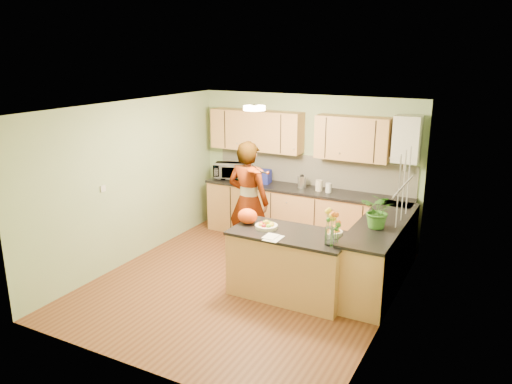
% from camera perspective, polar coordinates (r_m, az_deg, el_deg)
% --- Properties ---
extents(floor, '(4.50, 4.50, 0.00)m').
position_cam_1_polar(floor, '(7.25, -1.30, -10.39)').
color(floor, '#5C301A').
rests_on(floor, ground).
extents(ceiling, '(4.00, 4.50, 0.02)m').
position_cam_1_polar(ceiling, '(6.54, -1.43, 9.66)').
color(ceiling, silver).
rests_on(ceiling, wall_back).
extents(wall_back, '(4.00, 0.02, 2.50)m').
position_cam_1_polar(wall_back, '(8.76, 5.81, 2.87)').
color(wall_back, '#8EA878').
rests_on(wall_back, floor).
extents(wall_front, '(4.00, 0.02, 2.50)m').
position_cam_1_polar(wall_front, '(5.06, -13.93, -7.36)').
color(wall_front, '#8EA878').
rests_on(wall_front, floor).
extents(wall_left, '(0.02, 4.50, 2.50)m').
position_cam_1_polar(wall_left, '(7.92, -14.12, 1.08)').
color(wall_left, '#8EA878').
rests_on(wall_left, floor).
extents(wall_right, '(0.02, 4.50, 2.50)m').
position_cam_1_polar(wall_right, '(6.12, 15.28, -3.36)').
color(wall_right, '#8EA878').
rests_on(wall_right, floor).
extents(back_counter, '(3.64, 0.62, 0.94)m').
position_cam_1_polar(back_counter, '(8.66, 5.53, -2.62)').
color(back_counter, '#B38347').
rests_on(back_counter, floor).
extents(right_counter, '(0.62, 2.24, 0.94)m').
position_cam_1_polar(right_counter, '(7.23, 14.02, -6.87)').
color(right_counter, '#B38347').
rests_on(right_counter, floor).
extents(splashback, '(3.60, 0.02, 0.52)m').
position_cam_1_polar(splashback, '(8.72, 6.37, 2.46)').
color(splashback, beige).
rests_on(splashback, back_counter).
extents(upper_cabinets, '(3.20, 0.34, 0.70)m').
position_cam_1_polar(upper_cabinets, '(8.56, 4.39, 6.69)').
color(upper_cabinets, '#B38347').
rests_on(upper_cabinets, wall_back).
extents(boiler, '(0.40, 0.30, 0.86)m').
position_cam_1_polar(boiler, '(8.01, 16.88, 5.78)').
color(boiler, silver).
rests_on(boiler, wall_back).
extents(window_right, '(0.01, 1.30, 1.05)m').
position_cam_1_polar(window_right, '(6.60, 16.57, 0.66)').
color(window_right, silver).
rests_on(window_right, wall_right).
extents(light_switch, '(0.02, 0.09, 0.09)m').
position_cam_1_polar(light_switch, '(7.48, -17.09, 0.38)').
color(light_switch, silver).
rests_on(light_switch, wall_left).
extents(ceiling_lamp, '(0.30, 0.30, 0.07)m').
position_cam_1_polar(ceiling_lamp, '(6.81, -0.19, 9.58)').
color(ceiling_lamp, '#FFEABF').
rests_on(ceiling_lamp, ceiling).
extents(peninsula_island, '(1.57, 0.81, 0.90)m').
position_cam_1_polar(peninsula_island, '(6.76, 3.86, -8.19)').
color(peninsula_island, '#B38347').
rests_on(peninsula_island, floor).
extents(fruit_dish, '(0.31, 0.31, 0.11)m').
position_cam_1_polar(fruit_dish, '(6.72, 1.20, -3.80)').
color(fruit_dish, beige).
rests_on(fruit_dish, peninsula_island).
extents(orange_bowl, '(0.22, 0.22, 0.13)m').
position_cam_1_polar(orange_bowl, '(6.52, 8.91, -4.50)').
color(orange_bowl, beige).
rests_on(orange_bowl, peninsula_island).
extents(flower_vase, '(0.27, 0.27, 0.50)m').
position_cam_1_polar(flower_vase, '(6.12, 8.45, -3.14)').
color(flower_vase, silver).
rests_on(flower_vase, peninsula_island).
extents(orange_bag, '(0.30, 0.26, 0.21)m').
position_cam_1_polar(orange_bag, '(6.88, -0.97, -2.77)').
color(orange_bag, '#EA4913').
rests_on(orange_bag, peninsula_island).
extents(papers, '(0.20, 0.27, 0.01)m').
position_cam_1_polar(papers, '(6.38, 2.01, -5.27)').
color(papers, white).
rests_on(papers, peninsula_island).
extents(violinist, '(0.71, 0.48, 1.90)m').
position_cam_1_polar(violinist, '(7.74, -0.89, -1.07)').
color(violinist, '#ECAF90').
rests_on(violinist, floor).
extents(violin, '(0.66, 0.57, 0.17)m').
position_cam_1_polar(violin, '(7.31, -0.35, 2.55)').
color(violin, '#4D1204').
rests_on(violin, violinist).
extents(microwave, '(0.60, 0.49, 0.28)m').
position_cam_1_polar(microwave, '(9.16, -3.14, 2.42)').
color(microwave, silver).
rests_on(microwave, back_counter).
extents(blue_box, '(0.31, 0.24, 0.24)m').
position_cam_1_polar(blue_box, '(8.85, 0.69, 1.80)').
color(blue_box, navy).
rests_on(blue_box, back_counter).
extents(kettle, '(0.15, 0.15, 0.27)m').
position_cam_1_polar(kettle, '(8.56, 5.27, 1.21)').
color(kettle, silver).
rests_on(kettle, back_counter).
extents(jar_cream, '(0.15, 0.15, 0.18)m').
position_cam_1_polar(jar_cream, '(8.41, 7.21, 0.74)').
color(jar_cream, beige).
rests_on(jar_cream, back_counter).
extents(jar_white, '(0.11, 0.11, 0.16)m').
position_cam_1_polar(jar_white, '(8.34, 8.29, 0.48)').
color(jar_white, silver).
rests_on(jar_white, back_counter).
extents(potted_plant, '(0.50, 0.45, 0.49)m').
position_cam_1_polar(potted_plant, '(6.74, 13.87, -2.08)').
color(potted_plant, '#367025').
rests_on(potted_plant, right_counter).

